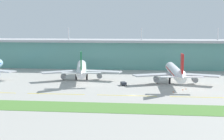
{
  "coord_description": "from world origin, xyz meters",
  "views": [
    {
      "loc": [
        9.16,
        -164.09,
        32.47
      ],
      "look_at": [
        -14.55,
        38.74,
        7.0
      ],
      "focal_mm": 57.03,
      "sensor_mm": 36.0,
      "label": 1
    }
  ],
  "objects_px": {
    "airliner_near_middle": "(81,69)",
    "safety_cone_left_wingtip": "(173,92)",
    "pushback_tug": "(124,83)",
    "safety_cone_right_wingtip": "(183,90)",
    "airliner_far_middle": "(175,72)",
    "safety_cone_nose_front": "(186,89)"
  },
  "relations": [
    {
      "from": "airliner_far_middle",
      "to": "safety_cone_nose_front",
      "type": "distance_m",
      "value": 20.27
    },
    {
      "from": "safety_cone_nose_front",
      "to": "airliner_near_middle",
      "type": "bearing_deg",
      "value": 155.83
    },
    {
      "from": "airliner_far_middle",
      "to": "pushback_tug",
      "type": "height_order",
      "value": "airliner_far_middle"
    },
    {
      "from": "pushback_tug",
      "to": "safety_cone_nose_front",
      "type": "distance_m",
      "value": 34.11
    },
    {
      "from": "airliner_near_middle",
      "to": "safety_cone_nose_front",
      "type": "xyz_separation_m",
      "value": [
        60.17,
        -27.0,
        -6.09
      ]
    },
    {
      "from": "airliner_near_middle",
      "to": "safety_cone_right_wingtip",
      "type": "relative_size",
      "value": 85.55
    },
    {
      "from": "airliner_far_middle",
      "to": "pushback_tug",
      "type": "relative_size",
      "value": 12.49
    },
    {
      "from": "safety_cone_nose_front",
      "to": "safety_cone_right_wingtip",
      "type": "relative_size",
      "value": 1.0
    },
    {
      "from": "airliner_near_middle",
      "to": "safety_cone_left_wingtip",
      "type": "height_order",
      "value": "airliner_near_middle"
    },
    {
      "from": "airliner_near_middle",
      "to": "airliner_far_middle",
      "type": "xyz_separation_m",
      "value": [
        55.66,
        -8.2,
        0.0
      ]
    },
    {
      "from": "airliner_far_middle",
      "to": "airliner_near_middle",
      "type": "bearing_deg",
      "value": 171.62
    },
    {
      "from": "airliner_near_middle",
      "to": "safety_cone_right_wingtip",
      "type": "height_order",
      "value": "airliner_near_middle"
    },
    {
      "from": "pushback_tug",
      "to": "safety_cone_right_wingtip",
      "type": "distance_m",
      "value": 33.17
    },
    {
      "from": "safety_cone_nose_front",
      "to": "safety_cone_right_wingtip",
      "type": "bearing_deg",
      "value": -123.33
    },
    {
      "from": "airliner_near_middle",
      "to": "airliner_far_middle",
      "type": "height_order",
      "value": "same"
    },
    {
      "from": "airliner_far_middle",
      "to": "safety_cone_right_wingtip",
      "type": "height_order",
      "value": "airliner_far_middle"
    },
    {
      "from": "safety_cone_left_wingtip",
      "to": "pushback_tug",
      "type": "bearing_deg",
      "value": 145.64
    },
    {
      "from": "airliner_near_middle",
      "to": "safety_cone_nose_front",
      "type": "relative_size",
      "value": 85.55
    },
    {
      "from": "airliner_far_middle",
      "to": "safety_cone_right_wingtip",
      "type": "bearing_deg",
      "value": -83.08
    },
    {
      "from": "pushback_tug",
      "to": "safety_cone_left_wingtip",
      "type": "relative_size",
      "value": 7.09
    },
    {
      "from": "airliner_near_middle",
      "to": "safety_cone_right_wingtip",
      "type": "xyz_separation_m",
      "value": [
        58.29,
        -29.87,
        -6.09
      ]
    },
    {
      "from": "airliner_near_middle",
      "to": "safety_cone_nose_front",
      "type": "distance_m",
      "value": 66.23
    }
  ]
}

